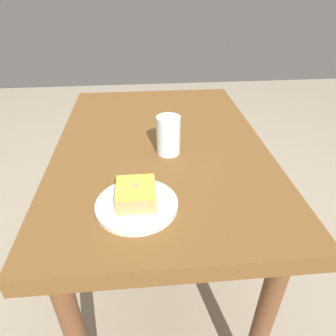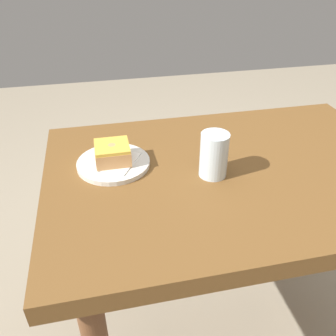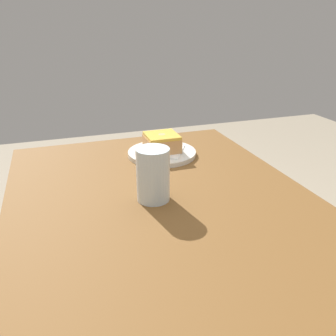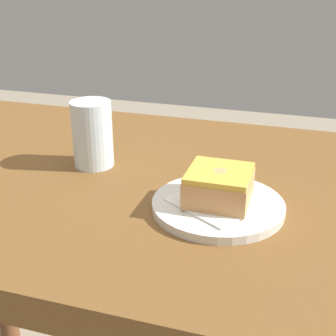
% 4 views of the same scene
% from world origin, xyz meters
% --- Properties ---
extents(table, '(1.00, 0.67, 0.78)m').
position_xyz_m(table, '(0.00, 0.00, 0.67)').
color(table, brown).
rests_on(table, ground_plane).
extents(plate_glazed_square, '(0.20, 0.20, 0.01)m').
position_xyz_m(plate_glazed_square, '(0.31, -0.08, 0.79)').
color(plate_glazed_square, silver).
rests_on(plate_glazed_square, table).
extents(napkin_glazed_square, '(0.16, 0.16, 0.00)m').
position_xyz_m(napkin_glazed_square, '(0.31, -0.08, 0.79)').
color(napkin_glazed_square, white).
rests_on(napkin_glazed_square, plate_glazed_square).
extents(donut_glazed_square, '(0.09, 0.09, 0.05)m').
position_xyz_m(donut_glazed_square, '(0.31, -0.08, 0.82)').
color(donut_glazed_square, tan).
rests_on(donut_glazed_square, napkin_glazed_square).
extents(water_glass, '(0.07, 0.07, 0.12)m').
position_xyz_m(water_glass, '(0.07, 0.02, 0.84)').
color(water_glass, silver).
rests_on(water_glass, table).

